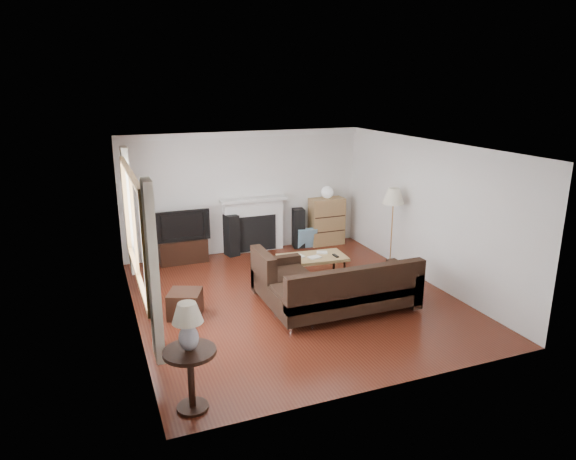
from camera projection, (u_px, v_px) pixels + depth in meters
name	position (u px, v px, depth m)	size (l,w,h in m)	color
room	(295.00, 226.00, 8.10)	(5.10, 5.60, 2.54)	#531F12
window	(134.00, 226.00, 6.98)	(0.12, 2.74, 1.54)	brown
curtain_near	(153.00, 273.00, 5.68)	(0.10, 0.35, 2.10)	white
curtain_far	(129.00, 211.00, 8.40)	(0.10, 0.35, 2.10)	white
fireplace	(254.00, 225.00, 10.70)	(1.40, 0.26, 1.15)	white
tv_stand	(183.00, 250.00, 10.14)	(0.93, 0.42, 0.47)	black
television	(181.00, 224.00, 9.99)	(1.06, 0.14, 0.61)	black
speaker_left	(231.00, 235.00, 10.48)	(0.24, 0.28, 0.85)	black
speaker_right	(298.00, 228.00, 11.00)	(0.23, 0.28, 0.84)	black
bookshelf	(327.00, 221.00, 11.19)	(0.75, 0.35, 1.03)	#9C7748
globe_lamp	(327.00, 192.00, 11.01)	(0.26, 0.26, 0.26)	white
sectional_sofa	(346.00, 288.00, 7.85)	(2.44, 1.78, 0.79)	black
coffee_table	(312.00, 268.00, 9.17)	(1.18, 0.64, 0.46)	#A5854F
footstool	(185.00, 304.00, 7.77)	(0.47, 0.47, 0.40)	black
floor_lamp	(392.00, 229.00, 9.58)	(0.40, 0.40, 1.57)	#C18443
side_table	(191.00, 380.00, 5.51)	(0.57, 0.57, 0.71)	black
table_lamp	(188.00, 327.00, 5.34)	(0.33, 0.33, 0.53)	silver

